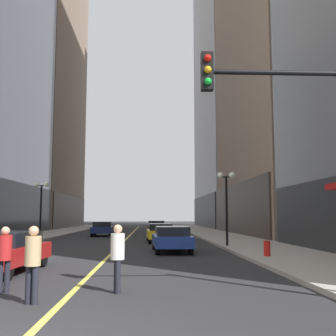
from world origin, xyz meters
TOP-DOWN VIEW (x-y plane):
  - ground_plane at (0.00, 35.00)m, footprint 200.00×200.00m
  - sidewalk_left at (-8.25, 35.00)m, footprint 4.50×78.00m
  - sidewalk_right at (8.25, 35.00)m, footprint 4.50×78.00m
  - lane_centre_stripe at (0.00, 35.00)m, footprint 0.16×70.00m
  - building_left_far at (-18.20, 60.00)m, footprint 15.59×26.00m
  - building_right_far at (16.96, 60.00)m, footprint 13.11×26.00m
  - car_red at (-2.93, 8.15)m, footprint 2.08×4.88m
  - car_blue at (3.01, 15.67)m, footprint 1.99×4.47m
  - car_yellow at (2.60, 23.58)m, footprint 1.90×4.76m
  - car_navy at (-2.49, 33.12)m, footprint 2.05×4.17m
  - car_maroon at (2.60, 40.40)m, footprint 2.00×4.69m
  - pedestrian_in_white_shirt at (1.10, 4.37)m, footprint 0.42×0.42m
  - pedestrian_in_red_jacket at (-1.68, 4.54)m, footprint 0.42×0.42m
  - pedestrian_in_tan_trench at (-0.61, 3.17)m, footprint 0.44×0.44m
  - traffic_light_near_right at (5.35, 3.31)m, footprint 3.43×0.35m
  - street_lamp_left_far at (-6.40, 26.08)m, footprint 1.06×0.36m
  - street_lamp_right_mid at (6.40, 18.29)m, footprint 1.06×0.36m
  - fire_hydrant_right at (6.90, 11.79)m, footprint 0.28×0.28m

SIDE VIEW (x-z plane):
  - ground_plane at x=0.00m, z-range 0.00..0.00m
  - lane_centre_stripe at x=0.00m, z-range 0.00..0.01m
  - sidewalk_left at x=-8.25m, z-range 0.00..0.15m
  - sidewalk_right at x=8.25m, z-range 0.00..0.15m
  - fire_hydrant_right at x=6.90m, z-range 0.00..0.80m
  - car_navy at x=-2.49m, z-range 0.06..1.38m
  - car_blue at x=3.01m, z-range 0.06..1.38m
  - car_yellow at x=2.60m, z-range 0.06..1.38m
  - car_red at x=-2.93m, z-range 0.06..1.38m
  - car_maroon at x=2.60m, z-range 0.06..1.38m
  - pedestrian_in_red_jacket at x=-1.68m, z-range 0.13..1.72m
  - pedestrian_in_tan_trench at x=-0.61m, z-range 0.13..1.78m
  - pedestrian_in_white_shirt at x=1.10m, z-range 0.13..1.78m
  - street_lamp_left_far at x=-6.40m, z-range 1.04..5.47m
  - street_lamp_right_mid at x=6.40m, z-range 1.04..5.47m
  - traffic_light_near_right at x=5.35m, z-range 0.92..6.57m
  - building_right_far at x=16.96m, z-range -0.08..63.00m
  - building_left_far at x=-18.20m, z-range -0.07..66.41m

